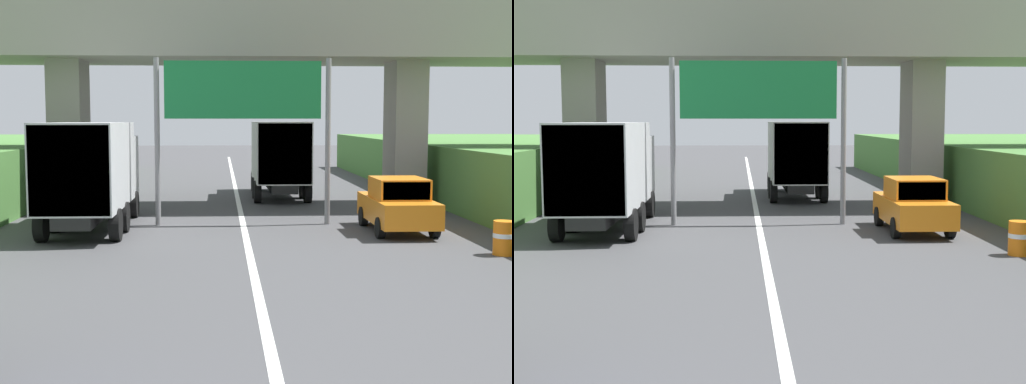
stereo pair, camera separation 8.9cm
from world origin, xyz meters
TOP-DOWN VIEW (x-y plane):
  - lane_centre_stripe at (0.00, 24.61)m, footprint 0.20×89.22m
  - overpass_bridge at (0.00, 30.76)m, footprint 40.00×4.80m
  - overhead_highway_sign at (0.00, 25.64)m, footprint 5.88×0.18m
  - truck_silver at (-4.88, 24.84)m, footprint 2.44×7.30m
  - truck_green at (1.88, 34.14)m, footprint 2.44×7.30m
  - car_orange at (4.82, 23.88)m, footprint 1.86×4.10m
  - construction_barrel_3 at (6.65, 19.93)m, footprint 0.57×0.57m

SIDE VIEW (x-z plane):
  - lane_centre_stripe at x=0.00m, z-range 0.00..0.01m
  - construction_barrel_3 at x=6.65m, z-range 0.01..0.91m
  - car_orange at x=4.82m, z-range 0.00..1.72m
  - truck_silver at x=-4.88m, z-range 0.21..3.65m
  - truck_green at x=1.88m, z-range 0.21..3.65m
  - overhead_highway_sign at x=0.00m, z-range 1.35..6.91m
  - overpass_bridge at x=0.00m, z-range 2.08..10.15m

